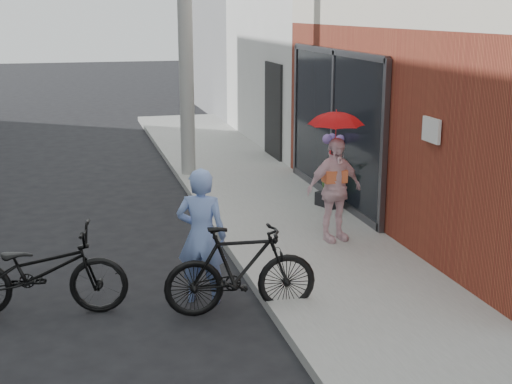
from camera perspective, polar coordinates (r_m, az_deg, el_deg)
name	(u,v)px	position (r m, az deg, el deg)	size (l,w,h in m)	color
ground	(180,301)	(8.30, -6.08, -8.70)	(80.00, 80.00, 0.00)	black
sidewalk	(300,232)	(10.57, 3.56, -3.18)	(2.20, 24.00, 0.12)	gray
curb	(224,238)	(10.28, -2.61, -3.67)	(0.12, 24.00, 0.12)	#9E9E99
east_building_far	(316,2)	(24.98, 4.85, 14.90)	(8.00, 8.00, 7.00)	gray
officer	(202,236)	(8.01, -4.38, -3.54)	(0.57, 0.37, 1.56)	#7B97DB
bike_left	(40,271)	(8.10, -16.89, -6.10)	(0.65, 1.88, 0.99)	black
bike_right	(241,270)	(7.77, -1.24, -6.25)	(0.47, 1.67, 1.00)	black
kimono_woman	(334,190)	(9.85, 6.27, 0.20)	(0.85, 0.35, 1.45)	#FFD5DE
parasol	(336,114)	(9.65, 6.44, 6.20)	(0.72, 0.72, 0.63)	red
planter	(333,199)	(11.76, 6.15, -0.55)	(0.42, 0.42, 0.22)	black
potted_plant	(333,174)	(11.66, 6.20, 1.47)	(0.57, 0.49, 0.63)	#305B24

